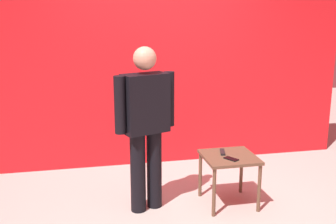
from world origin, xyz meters
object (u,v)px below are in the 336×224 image
object	(u,v)px
standing_person	(146,121)
side_table	(229,163)
cell_phone	(231,159)
tv_remote	(222,152)

from	to	relation	value
standing_person	side_table	size ratio (longest dim) A/B	3.09
cell_phone	tv_remote	size ratio (longest dim) A/B	0.85
standing_person	tv_remote	bearing A→B (deg)	1.32
cell_phone	tv_remote	bearing A→B (deg)	63.88
standing_person	cell_phone	bearing A→B (deg)	-12.40
side_table	tv_remote	bearing A→B (deg)	114.80
side_table	cell_phone	size ratio (longest dim) A/B	3.64
cell_phone	tv_remote	world-z (taller)	tv_remote
standing_person	cell_phone	distance (m)	0.92
standing_person	cell_phone	size ratio (longest dim) A/B	11.25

